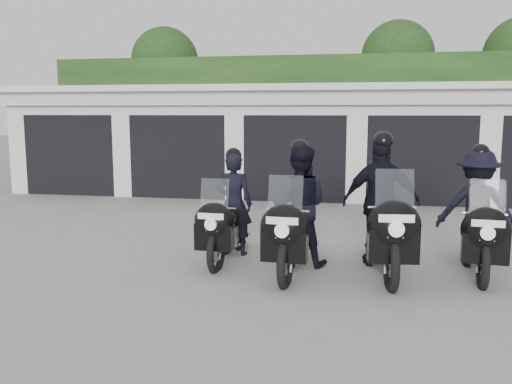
% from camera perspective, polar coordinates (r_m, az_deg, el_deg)
% --- Properties ---
extents(ground, '(80.00, 80.00, 0.00)m').
position_cam_1_polar(ground, '(8.64, -0.28, -6.87)').
color(ground, gray).
rests_on(ground, ground).
extents(garage_block, '(16.40, 6.80, 2.96)m').
position_cam_1_polar(garage_block, '(16.34, 5.12, 5.39)').
color(garage_block, silver).
rests_on(garage_block, ground).
extents(background_vegetation, '(20.00, 3.90, 5.80)m').
position_cam_1_polar(background_vegetation, '(21.14, 7.50, 9.68)').
color(background_vegetation, black).
rests_on(background_vegetation, ground).
extents(police_bike_a, '(0.66, 2.04, 1.77)m').
position_cam_1_polar(police_bike_a, '(8.42, -2.86, -2.36)').
color(police_bike_a, black).
rests_on(police_bike_a, ground).
extents(police_bike_b, '(0.91, 2.23, 1.94)m').
position_cam_1_polar(police_bike_b, '(7.90, 4.31, -2.25)').
color(police_bike_b, black).
rests_on(police_bike_b, ground).
extents(police_bike_c, '(1.18, 2.37, 2.06)m').
position_cam_1_polar(police_bike_c, '(8.04, 13.21, -1.86)').
color(police_bike_c, black).
rests_on(police_bike_c, ground).
extents(police_bike_d, '(1.18, 2.16, 1.88)m').
position_cam_1_polar(police_bike_d, '(8.46, 22.32, -2.27)').
color(police_bike_d, black).
rests_on(police_bike_d, ground).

